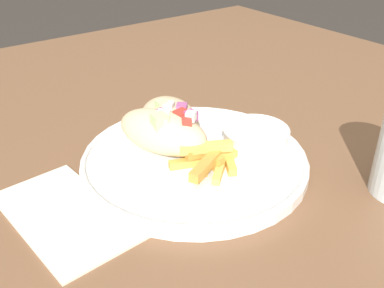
{
  "coord_description": "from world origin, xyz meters",
  "views": [
    {
      "loc": [
        0.38,
        -0.29,
        1.06
      ],
      "look_at": [
        -0.01,
        -0.0,
        0.79
      ],
      "focal_mm": 42.0,
      "sensor_mm": 36.0,
      "label": 1
    }
  ],
  "objects": [
    {
      "name": "sauce_ramekin",
      "position": [
        0.03,
        0.07,
        0.79
      ],
      "size": [
        0.09,
        0.09,
        0.03
      ],
      "color": "white",
      "rests_on": "plate"
    },
    {
      "name": "pita_sandwich_far",
      "position": [
        -0.07,
        0.01,
        0.79
      ],
      "size": [
        0.14,
        0.12,
        0.06
      ],
      "rotation": [
        0.0,
        0.0,
        -0.4
      ],
      "color": "beige",
      "rests_on": "plate"
    },
    {
      "name": "napkin",
      "position": [
        -0.01,
        -0.17,
        0.76
      ],
      "size": [
        0.19,
        0.11,
        0.0
      ],
      "rotation": [
        0.0,
        0.0,
        0.08
      ],
      "color": "silver",
      "rests_on": "table"
    },
    {
      "name": "table",
      "position": [
        0.0,
        0.0,
        0.68
      ],
      "size": [
        1.31,
        1.31,
        0.75
      ],
      "color": "brown",
      "rests_on": "ground_plane"
    },
    {
      "name": "fries_pile",
      "position": [
        0.02,
        0.01,
        0.78
      ],
      "size": [
        0.08,
        0.11,
        0.03
      ],
      "color": "gold",
      "rests_on": "plate"
    },
    {
      "name": "plate",
      "position": [
        -0.01,
        -0.0,
        0.76
      ],
      "size": [
        0.29,
        0.29,
        0.02
      ],
      "color": "white",
      "rests_on": "table"
    },
    {
      "name": "pita_sandwich_near",
      "position": [
        -0.04,
        -0.02,
        0.79
      ],
      "size": [
        0.14,
        0.11,
        0.06
      ],
      "rotation": [
        0.0,
        0.0,
        0.35
      ],
      "color": "beige",
      "rests_on": "plate"
    }
  ]
}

